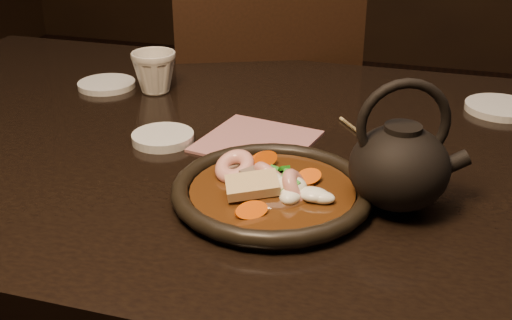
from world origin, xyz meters
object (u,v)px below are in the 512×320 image
(plate, at_px, (272,192))
(tea_cup, at_px, (154,71))
(chair, at_px, (263,138))
(teapot, at_px, (400,163))
(table, at_px, (267,185))

(plate, bearing_deg, tea_cup, 133.42)
(chair, distance_m, tea_cup, 0.50)
(tea_cup, bearing_deg, teapot, -33.29)
(table, xyz_separation_m, plate, (0.06, -0.18, 0.09))
(tea_cup, xyz_separation_m, teapot, (0.48, -0.32, 0.02))
(chair, relative_size, tea_cup, 10.96)
(chair, distance_m, plate, 0.81)
(chair, relative_size, teapot, 5.43)
(table, height_order, teapot, teapot)
(chair, distance_m, teapot, 0.86)
(plate, height_order, teapot, teapot)
(table, bearing_deg, tea_cup, 148.33)
(plate, xyz_separation_m, tea_cup, (-0.33, 0.35, 0.03))
(plate, distance_m, tea_cup, 0.48)
(teapot, bearing_deg, plate, 168.04)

